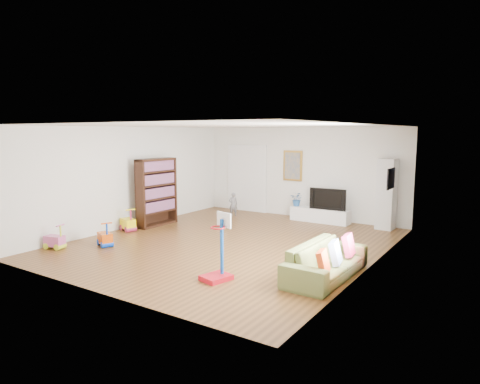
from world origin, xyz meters
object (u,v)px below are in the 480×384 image
Objects in this scene: sofa at (326,261)px; media_console at (320,215)px; bookshelf at (157,192)px; basketball_hoop at (216,247)px.

media_console is at bearing 25.31° from sofa.
bookshelf is at bearing -140.69° from media_console.
media_console is 0.92× the size of bookshelf.
sofa is 1.75× the size of basketball_hoop.
basketball_hoop reaches higher than media_console.
media_console is 4.80m from sofa.
basketball_hoop is (-1.54, -1.19, 0.29)m from sofa.
bookshelf reaches higher than media_console.
bookshelf is 5.78m from sofa.
basketball_hoop reaches higher than sofa.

